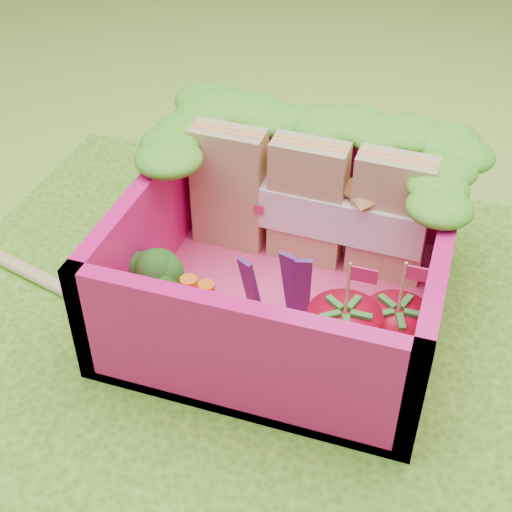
{
  "coord_description": "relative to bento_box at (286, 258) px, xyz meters",
  "views": [
    {
      "loc": [
        0.87,
        -2.05,
        2.17
      ],
      "look_at": [
        0.13,
        0.18,
        0.28
      ],
      "focal_mm": 50.0,
      "sensor_mm": 36.0,
      "label": 1
    }
  ],
  "objects": [
    {
      "name": "lettuce_ruffle",
      "position": [
        -0.0,
        0.49,
        0.33
      ],
      "size": [
        1.43,
        0.83,
        0.11
      ],
      "color": "#298A19",
      "rests_on": "bento_box"
    },
    {
      "name": "chopsticks",
      "position": [
        -1.16,
        -0.18,
        -0.25
      ],
      "size": [
        2.31,
        0.64,
        0.04
      ],
      "color": "tan",
      "rests_on": "placemat"
    },
    {
      "name": "strawberry_left",
      "position": [
        0.32,
        -0.32,
        -0.08
      ],
      "size": [
        0.28,
        0.28,
        0.52
      ],
      "color": "red",
      "rests_on": "bento_floor"
    },
    {
      "name": "ground",
      "position": [
        -0.27,
        -0.18,
        -0.31
      ],
      "size": [
        14.0,
        14.0,
        0.0
      ],
      "primitive_type": "plane",
      "color": "#94BA34",
      "rests_on": "ground"
    },
    {
      "name": "purple_wedges",
      "position": [
        0.03,
        -0.16,
        -0.04
      ],
      "size": [
        0.26,
        0.14,
        0.38
      ],
      "color": "#391752",
      "rests_on": "bento_floor"
    },
    {
      "name": "carrot_sticks",
      "position": [
        -0.28,
        -0.3,
        -0.09
      ],
      "size": [
        0.12,
        0.12,
        0.29
      ],
      "color": "orange",
      "rests_on": "bento_floor"
    },
    {
      "name": "bento_box",
      "position": [
        0.0,
        0.0,
        0.0
      ],
      "size": [
        1.3,
        1.3,
        0.55
      ],
      "color": "#E81375",
      "rests_on": "placemat"
    },
    {
      "name": "snap_peas",
      "position": [
        0.38,
        -0.25,
        -0.2
      ],
      "size": [
        0.66,
        0.52,
        0.05
      ],
      "color": "#57B137",
      "rests_on": "bento_floor"
    },
    {
      "name": "bento_floor",
      "position": [
        0.0,
        0.0,
        -0.25
      ],
      "size": [
        1.3,
        1.3,
        0.05
      ],
      "primitive_type": "cube",
      "color": "#F03D7D",
      "rests_on": "placemat"
    },
    {
      "name": "sandwich_stack",
      "position": [
        0.01,
        0.32,
        0.06
      ],
      "size": [
        1.08,
        0.21,
        0.59
      ],
      "color": "tan",
      "rests_on": "bento_floor"
    },
    {
      "name": "placemat",
      "position": [
        -0.27,
        -0.18,
        -0.29
      ],
      "size": [
        2.6,
        2.6,
        0.03
      ],
      "primitive_type": "cube",
      "color": "#528C1F",
      "rests_on": "ground"
    },
    {
      "name": "strawberry_right",
      "position": [
        0.5,
        -0.22,
        -0.09
      ],
      "size": [
        0.26,
        0.26,
        0.5
      ],
      "color": "red",
      "rests_on": "bento_floor"
    },
    {
      "name": "broccoli",
      "position": [
        -0.51,
        -0.25,
        -0.05
      ],
      "size": [
        0.31,
        0.31,
        0.25
      ],
      "color": "#5F9C4B",
      "rests_on": "bento_floor"
    }
  ]
}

